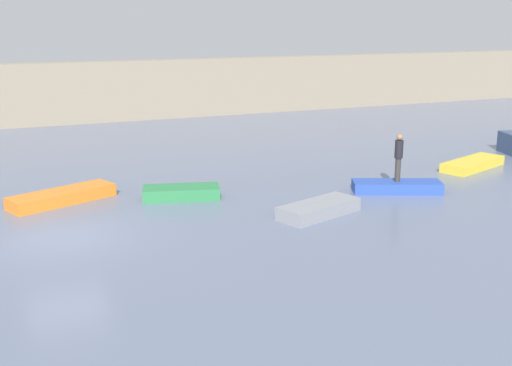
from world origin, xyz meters
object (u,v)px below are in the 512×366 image
Objects in this scene: rowboat_orange at (62,197)px; person_dark_shirt at (399,155)px; rowboat_green at (181,193)px; rowboat_blue at (397,187)px; rowboat_yellow at (473,164)px; rowboat_grey at (319,209)px.

person_dark_shirt is (12.28, -3.54, 1.25)m from rowboat_orange.
person_dark_shirt is (8.06, -2.38, 1.26)m from rowboat_green.
rowboat_green is at bearing -173.37° from rowboat_blue.
rowboat_green is 0.78× the size of rowboat_yellow.
person_dark_shirt is (4.26, 1.50, 1.25)m from rowboat_grey.
rowboat_blue is at bearing -90.00° from person_dark_shirt.
person_dark_shirt is at bearing -1.68° from rowboat_green.
rowboat_yellow is at bearing -27.04° from rowboat_orange.
rowboat_orange is 1.37× the size of rowboat_green.
rowboat_blue is (4.26, 1.50, -0.01)m from rowboat_grey.
rowboat_green is 1.53× the size of person_dark_shirt.
rowboat_yellow is 6.01m from person_dark_shirt.
person_dark_shirt is at bearing 179.88° from rowboat_yellow.
rowboat_grey is (8.02, -5.04, -0.00)m from rowboat_orange.
rowboat_blue is (12.28, -3.54, -0.02)m from rowboat_orange.
rowboat_grey is at bearing -137.44° from rowboat_blue.
rowboat_yellow is 1.95× the size of person_dark_shirt.
rowboat_blue is at bearing 0.24° from rowboat_grey.
rowboat_yellow is (13.57, -0.34, -0.02)m from rowboat_green.
rowboat_grey is 4.52m from rowboat_blue.
rowboat_orange is 2.09× the size of person_dark_shirt.
rowboat_grey reaches higher than rowboat_green.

